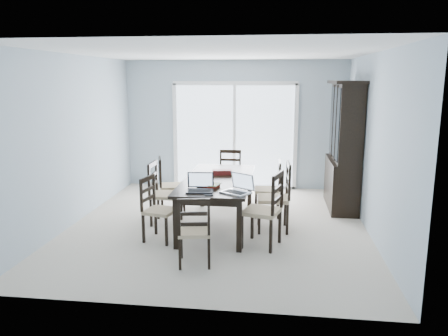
{
  "coord_description": "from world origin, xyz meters",
  "views": [
    {
      "loc": [
        0.9,
        -6.38,
        2.24
      ],
      "look_at": [
        0.09,
        0.0,
        0.91
      ],
      "focal_mm": 35.0,
      "sensor_mm": 36.0,
      "label": 1
    }
  ],
  "objects_px": {
    "china_hutch": "(344,147)",
    "chair_left_far": "(167,179)",
    "chair_right_near": "(269,202)",
    "chair_end_far": "(230,170)",
    "hot_tub": "(199,159)",
    "chair_end_near": "(194,224)",
    "chair_right_far": "(273,182)",
    "chair_right_mid": "(280,189)",
    "game_box": "(222,172)",
    "chair_left_near": "(154,202)",
    "laptop_dark": "(200,187)",
    "cell_phone": "(209,195)",
    "dining_table": "(218,183)",
    "chair_left_mid": "(160,186)",
    "laptop_silver": "(236,189)"
  },
  "relations": [
    {
      "from": "china_hutch",
      "to": "chair_left_far",
      "type": "bearing_deg",
      "value": -168.21
    },
    {
      "from": "chair_right_near",
      "to": "chair_end_far",
      "type": "xyz_separation_m",
      "value": [
        -0.78,
        2.27,
        -0.06
      ]
    },
    {
      "from": "hot_tub",
      "to": "chair_end_near",
      "type": "bearing_deg",
      "value": -80.24
    },
    {
      "from": "chair_right_far",
      "to": "chair_end_near",
      "type": "bearing_deg",
      "value": 155.31
    },
    {
      "from": "chair_right_mid",
      "to": "game_box",
      "type": "relative_size",
      "value": 4.02
    },
    {
      "from": "chair_left_near",
      "to": "hot_tub",
      "type": "xyz_separation_m",
      "value": [
        -0.1,
        4.0,
        -0.12
      ]
    },
    {
      "from": "china_hutch",
      "to": "game_box",
      "type": "relative_size",
      "value": 7.41
    },
    {
      "from": "chair_right_near",
      "to": "laptop_dark",
      "type": "bearing_deg",
      "value": 109.67
    },
    {
      "from": "china_hutch",
      "to": "cell_phone",
      "type": "relative_size",
      "value": 21.03
    },
    {
      "from": "chair_end_far",
      "to": "chair_left_near",
      "type": "bearing_deg",
      "value": 69.72
    },
    {
      "from": "chair_end_near",
      "to": "chair_end_far",
      "type": "bearing_deg",
      "value": 78.68
    },
    {
      "from": "cell_phone",
      "to": "game_box",
      "type": "bearing_deg",
      "value": 75.68
    },
    {
      "from": "laptop_dark",
      "to": "dining_table",
      "type": "bearing_deg",
      "value": 75.82
    },
    {
      "from": "cell_phone",
      "to": "game_box",
      "type": "distance_m",
      "value": 1.27
    },
    {
      "from": "chair_left_mid",
      "to": "laptop_silver",
      "type": "xyz_separation_m",
      "value": [
        1.26,
        -0.85,
        0.22
      ]
    },
    {
      "from": "china_hutch",
      "to": "cell_phone",
      "type": "height_order",
      "value": "china_hutch"
    },
    {
      "from": "laptop_dark",
      "to": "game_box",
      "type": "xyz_separation_m",
      "value": [
        0.16,
        1.1,
        -0.02
      ]
    },
    {
      "from": "chair_left_far",
      "to": "laptop_dark",
      "type": "xyz_separation_m",
      "value": [
        0.83,
        -1.45,
        0.24
      ]
    },
    {
      "from": "chair_left_far",
      "to": "chair_right_near",
      "type": "bearing_deg",
      "value": 34.66
    },
    {
      "from": "dining_table",
      "to": "hot_tub",
      "type": "relative_size",
      "value": 1.22
    },
    {
      "from": "game_box",
      "to": "hot_tub",
      "type": "xyz_separation_m",
      "value": [
        -0.93,
        3.03,
        -0.36
      ]
    },
    {
      "from": "chair_left_mid",
      "to": "chair_left_far",
      "type": "height_order",
      "value": "chair_left_mid"
    },
    {
      "from": "chair_left_near",
      "to": "chair_left_far",
      "type": "xyz_separation_m",
      "value": [
        -0.16,
        1.31,
        0.02
      ]
    },
    {
      "from": "china_hutch",
      "to": "chair_right_mid",
      "type": "relative_size",
      "value": 1.84
    },
    {
      "from": "dining_table",
      "to": "chair_end_far",
      "type": "distance_m",
      "value": 1.5
    },
    {
      "from": "chair_end_near",
      "to": "chair_right_near",
      "type": "bearing_deg",
      "value": 31.31
    },
    {
      "from": "chair_left_far",
      "to": "chair_end_far",
      "type": "xyz_separation_m",
      "value": [
        0.98,
        0.87,
        -0.0
      ]
    },
    {
      "from": "chair_left_near",
      "to": "chair_end_near",
      "type": "xyz_separation_m",
      "value": [
        0.73,
        -0.84,
        -0.01
      ]
    },
    {
      "from": "cell_phone",
      "to": "hot_tub",
      "type": "relative_size",
      "value": 0.06
    },
    {
      "from": "chair_end_far",
      "to": "cell_phone",
      "type": "height_order",
      "value": "chair_end_far"
    },
    {
      "from": "china_hutch",
      "to": "hot_tub",
      "type": "xyz_separation_m",
      "value": [
        -2.93,
        2.06,
        -0.64
      ]
    },
    {
      "from": "chair_left_mid",
      "to": "laptop_dark",
      "type": "xyz_separation_m",
      "value": [
        0.78,
        -0.84,
        0.22
      ]
    },
    {
      "from": "chair_right_mid",
      "to": "hot_tub",
      "type": "height_order",
      "value": "chair_right_mid"
    },
    {
      "from": "laptop_dark",
      "to": "cell_phone",
      "type": "bearing_deg",
      "value": -54.86
    },
    {
      "from": "chair_end_far",
      "to": "game_box",
      "type": "bearing_deg",
      "value": 90.85
    },
    {
      "from": "chair_end_near",
      "to": "laptop_dark",
      "type": "height_order",
      "value": "chair_end_near"
    },
    {
      "from": "dining_table",
      "to": "cell_phone",
      "type": "bearing_deg",
      "value": -88.69
    },
    {
      "from": "hot_tub",
      "to": "chair_left_mid",
      "type": "bearing_deg",
      "value": -90.17
    },
    {
      "from": "chair_right_far",
      "to": "laptop_silver",
      "type": "distance_m",
      "value": 1.55
    },
    {
      "from": "chair_right_mid",
      "to": "dining_table",
      "type": "bearing_deg",
      "value": 81.19
    },
    {
      "from": "laptop_silver",
      "to": "china_hutch",
      "type": "bearing_deg",
      "value": 84.53
    },
    {
      "from": "chair_end_near",
      "to": "laptop_dark",
      "type": "bearing_deg",
      "value": 84.93
    },
    {
      "from": "china_hutch",
      "to": "chair_end_near",
      "type": "bearing_deg",
      "value": -127.03
    },
    {
      "from": "chair_right_far",
      "to": "hot_tub",
      "type": "height_order",
      "value": "chair_right_far"
    },
    {
      "from": "china_hutch",
      "to": "chair_left_mid",
      "type": "height_order",
      "value": "china_hutch"
    },
    {
      "from": "chair_left_mid",
      "to": "chair_right_mid",
      "type": "distance_m",
      "value": 1.86
    },
    {
      "from": "dining_table",
      "to": "chair_left_far",
      "type": "xyz_separation_m",
      "value": [
        -0.96,
        0.63,
        -0.1
      ]
    },
    {
      "from": "chair_right_far",
      "to": "chair_left_mid",
      "type": "bearing_deg",
      "value": 107.2
    },
    {
      "from": "laptop_silver",
      "to": "chair_right_mid",
      "type": "bearing_deg",
      "value": 85.4
    },
    {
      "from": "chair_end_far",
      "to": "laptop_silver",
      "type": "relative_size",
      "value": 2.41
    }
  ]
}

